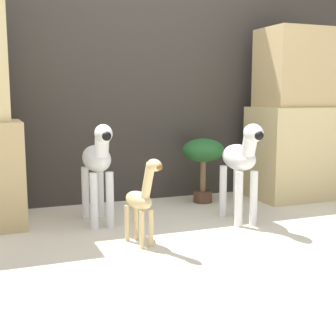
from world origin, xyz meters
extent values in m
plane|color=beige|center=(0.00, 0.00, 0.00)|extent=(14.00, 14.00, 0.00)
cube|color=#38332D|center=(0.00, 1.25, 1.10)|extent=(6.40, 0.08, 2.20)
cube|color=#DBC184|center=(1.29, 0.81, 0.39)|extent=(0.71, 0.51, 0.78)
cube|color=tan|center=(1.29, 0.81, 1.10)|extent=(0.62, 0.44, 0.64)
cylinder|color=white|center=(0.50, 0.17, 0.19)|extent=(0.05, 0.05, 0.37)
cylinder|color=white|center=(0.39, 0.18, 0.19)|extent=(0.05, 0.05, 0.37)
cylinder|color=white|center=(0.53, 0.45, 0.19)|extent=(0.05, 0.05, 0.37)
cylinder|color=white|center=(0.42, 0.46, 0.19)|extent=(0.05, 0.05, 0.37)
ellipsoid|color=white|center=(0.46, 0.32, 0.45)|extent=(0.22, 0.42, 0.18)
cylinder|color=white|center=(0.44, 0.15, 0.56)|extent=(0.11, 0.15, 0.18)
ellipsoid|color=white|center=(0.44, 0.10, 0.64)|extent=(0.13, 0.21, 0.12)
sphere|color=black|center=(0.43, 0.01, 0.63)|extent=(0.06, 0.06, 0.06)
cube|color=black|center=(0.44, 0.15, 0.57)|extent=(0.03, 0.08, 0.15)
cylinder|color=white|center=(-0.41, 0.49, 0.19)|extent=(0.05, 0.05, 0.37)
cylinder|color=white|center=(-0.52, 0.49, 0.19)|extent=(0.05, 0.05, 0.37)
cylinder|color=white|center=(-0.41, 0.77, 0.19)|extent=(0.05, 0.05, 0.37)
cylinder|color=white|center=(-0.52, 0.77, 0.19)|extent=(0.05, 0.05, 0.37)
ellipsoid|color=white|center=(-0.47, 0.63, 0.45)|extent=(0.18, 0.41, 0.18)
cylinder|color=white|center=(-0.47, 0.46, 0.56)|extent=(0.09, 0.14, 0.18)
ellipsoid|color=white|center=(-0.47, 0.41, 0.64)|extent=(0.11, 0.20, 0.12)
sphere|color=black|center=(-0.47, 0.32, 0.63)|extent=(0.06, 0.06, 0.06)
cube|color=black|center=(-0.47, 0.46, 0.57)|extent=(0.02, 0.08, 0.15)
cylinder|color=#E0C184|center=(-0.30, -0.01, 0.11)|extent=(0.03, 0.03, 0.22)
cylinder|color=#E0C184|center=(-0.36, -0.02, 0.11)|extent=(0.03, 0.03, 0.22)
cylinder|color=#E0C184|center=(-0.33, 0.16, 0.11)|extent=(0.03, 0.03, 0.22)
cylinder|color=#E0C184|center=(-0.40, 0.15, 0.11)|extent=(0.03, 0.03, 0.22)
ellipsoid|color=#E0C184|center=(-0.35, 0.07, 0.27)|extent=(0.16, 0.26, 0.10)
cylinder|color=#E0C184|center=(-0.32, -0.03, 0.39)|extent=(0.08, 0.13, 0.23)
ellipsoid|color=#E0C184|center=(-0.31, -0.10, 0.50)|extent=(0.09, 0.13, 0.07)
sphere|color=brown|center=(-0.29, -0.15, 0.49)|extent=(0.03, 0.03, 0.03)
cylinder|color=#513323|center=(0.48, 0.92, 0.05)|extent=(0.15, 0.15, 0.10)
cylinder|color=brown|center=(0.48, 0.92, 0.22)|extent=(0.05, 0.05, 0.24)
ellipsoid|color=#235B28|center=(0.48, 0.92, 0.43)|extent=(0.35, 0.35, 0.19)
camera|label=1|loc=(-1.16, -2.49, 0.88)|focal=50.00mm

